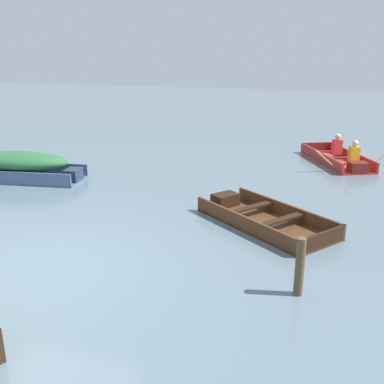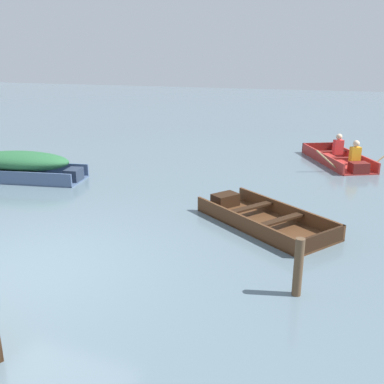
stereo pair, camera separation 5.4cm
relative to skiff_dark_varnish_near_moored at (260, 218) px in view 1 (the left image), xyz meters
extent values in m
plane|color=slate|center=(-2.91, -3.19, -0.10)|extent=(80.00, 80.00, 0.00)
cube|color=#4C2D19|center=(0.11, -0.07, -0.08)|extent=(2.98, 2.59, 0.04)
cube|color=#4C2D19|center=(-0.22, -0.55, 0.05)|extent=(2.32, 1.63, 0.31)
cube|color=#4C2D19|center=(0.44, 0.40, 0.05)|extent=(2.32, 1.63, 0.31)
cube|color=black|center=(1.23, -0.86, 0.05)|extent=(0.73, 1.02, 0.31)
cube|color=black|center=(-0.89, 0.62, 0.07)|extent=(0.61, 0.65, 0.28)
cube|color=black|center=(-0.24, 0.16, 0.13)|extent=(0.76, 1.00, 0.04)
cube|color=black|center=(0.45, -0.31, 0.13)|extent=(0.76, 1.00, 0.04)
cube|color=#475B7F|center=(-6.61, 0.90, -0.08)|extent=(3.45, 1.68, 0.04)
cube|color=#475B7F|center=(-6.70, 1.41, 0.07)|extent=(3.26, 0.66, 0.35)
cube|color=#475B7F|center=(-6.51, 0.39, 0.07)|extent=(3.26, 0.66, 0.35)
cube|color=#273246|center=(-5.16, 1.17, 0.09)|extent=(0.44, 0.55, 0.32)
cube|color=#273246|center=(-6.12, 0.99, 0.16)|extent=(0.34, 1.01, 0.04)
cube|color=#273246|center=(-7.10, 0.81, 0.16)|extent=(0.34, 1.01, 0.04)
ellipsoid|color=#286038|center=(-6.61, 0.90, 0.40)|extent=(2.86, 1.52, 0.50)
cube|color=#AD2D28|center=(1.19, 5.83, -0.08)|extent=(2.37, 3.24, 0.04)
cube|color=#AD2D28|center=(1.65, 6.07, 0.06)|extent=(1.46, 2.77, 0.33)
cube|color=#AD2D28|center=(0.74, 5.60, 0.06)|extent=(1.46, 2.77, 0.33)
cube|color=maroon|center=(0.50, 7.18, 0.06)|extent=(0.98, 0.54, 0.33)
cube|color=maroon|center=(1.82, 4.62, 0.08)|extent=(0.60, 0.54, 0.29)
cube|color=maroon|center=(1.41, 5.42, 0.14)|extent=(0.94, 0.59, 0.04)
cube|color=maroon|center=(0.98, 6.24, 0.14)|extent=(0.94, 0.59, 0.04)
cube|color=red|center=(1.19, 5.83, 0.38)|extent=(0.33, 0.29, 0.44)
sphere|color=beige|center=(1.19, 5.83, 0.70)|extent=(0.18, 0.18, 0.18)
cube|color=orange|center=(1.69, 4.87, 0.38)|extent=(0.33, 0.29, 0.44)
sphere|color=beige|center=(1.69, 4.87, 0.70)|extent=(0.18, 0.18, 0.18)
cylinder|color=tan|center=(2.44, 5.26, 0.28)|extent=(0.59, 0.33, 0.55)
cylinder|color=tan|center=(0.94, 4.49, 0.28)|extent=(0.59, 0.33, 0.55)
cylinder|color=brown|center=(1.02, -2.49, 0.32)|extent=(0.13, 0.13, 0.84)
camera|label=1|loc=(1.44, -7.86, 3.02)|focal=40.00mm
camera|label=2|loc=(1.49, -7.84, 3.02)|focal=40.00mm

